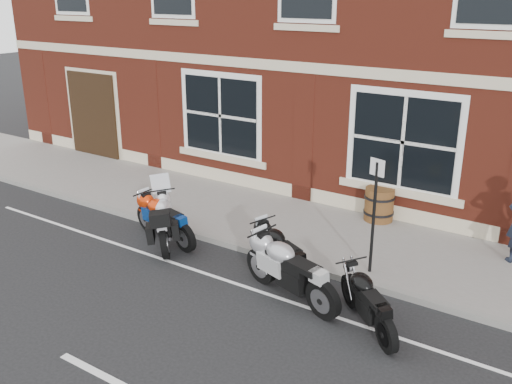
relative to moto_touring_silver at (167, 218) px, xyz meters
The scene contains 10 objects.
ground 2.47m from the moto_touring_silver, 21.72° to the right, with size 80.00×80.00×0.00m, color black.
sidewalk 3.12m from the moto_touring_silver, 43.22° to the left, with size 30.00×3.00×0.12m, color slate.
kerb 2.35m from the moto_touring_silver, 13.23° to the left, with size 30.00×0.16×0.12m, color slate.
moto_touring_silver is the anchor object (origin of this frame).
moto_sport_red 0.11m from the moto_touring_silver, 152.31° to the left, with size 2.01×0.61×0.92m.
moto_sport_black 2.81m from the moto_touring_silver, ahead, with size 1.81×0.99×0.88m.
moto_sport_silver 3.43m from the moto_touring_silver, ahead, with size 2.21×0.80×1.02m.
moto_naked_black 4.91m from the moto_touring_silver, ahead, with size 1.50×1.36×0.86m.
barrel_planter 4.80m from the moto_touring_silver, 45.21° to the left, with size 0.69×0.69×0.77m.
parking_sign 4.42m from the moto_touring_silver, 12.26° to the left, with size 0.30×0.11×2.20m.
Camera 1 is at (5.55, -7.35, 5.12)m, focal length 40.00 mm.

